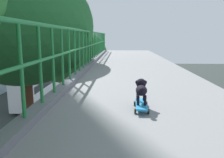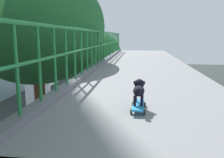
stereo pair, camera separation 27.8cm
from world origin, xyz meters
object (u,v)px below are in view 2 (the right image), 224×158
Objects in this scene: car_yellow_cab_fifth at (53,139)px; small_dog at (139,89)px; toy_skateboard at (138,105)px; city_bus at (57,84)px.

car_yellow_cab_fifth is 9.90× the size of small_dog.
car_yellow_cab_fifth is 13.27m from small_dog.
small_dog reaches higher than toy_skateboard.
city_bus is at bearing 113.25° from toy_skateboard.
car_yellow_cab_fifth is 13.22m from toy_skateboard.
city_bus is 24.36m from small_dog.
car_yellow_cab_fifth is 0.38× the size of city_bus.
city_bus is at bearing 108.76° from car_yellow_cab_fifth.
car_yellow_cab_fifth is at bearing 117.84° from toy_skateboard.
toy_skateboard is at bearing -62.16° from car_yellow_cab_fifth.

